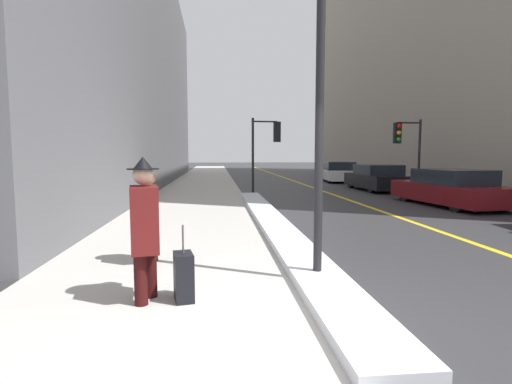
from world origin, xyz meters
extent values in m
plane|color=#2D2D30|center=(0.00, 0.00, 0.00)|extent=(160.00, 160.00, 0.00)
cube|color=#B2AFA8|center=(-2.00, 15.00, 0.01)|extent=(4.00, 80.00, 0.01)
cube|color=gold|center=(4.00, 15.00, 0.00)|extent=(0.16, 80.00, 0.00)
cube|color=silver|center=(0.22, 5.96, 0.08)|extent=(0.74, 14.17, 0.15)
cube|color=slate|center=(-7.00, 20.00, 6.94)|extent=(6.00, 36.00, 13.87)
cylinder|color=black|center=(0.23, 1.56, 2.60)|extent=(0.12, 0.12, 5.20)
cylinder|color=black|center=(0.46, 13.91, 1.69)|extent=(0.11, 0.11, 3.39)
cylinder|color=black|center=(1.01, 13.94, 3.24)|extent=(1.10, 0.14, 0.07)
cube|color=black|center=(1.55, 13.98, 2.79)|extent=(0.31, 0.22, 0.90)
sphere|color=red|center=(1.55, 14.10, 3.07)|extent=(0.19, 0.19, 0.19)
sphere|color=orange|center=(1.55, 14.10, 2.79)|extent=(0.19, 0.19, 0.19)
sphere|color=green|center=(1.55, 14.10, 2.50)|extent=(0.19, 0.19, 0.19)
cylinder|color=black|center=(7.76, 13.01, 1.65)|extent=(0.11, 0.11, 3.31)
cylinder|color=black|center=(7.21, 12.95, 3.16)|extent=(1.10, 0.18, 0.07)
cube|color=black|center=(6.66, 12.89, 2.71)|extent=(0.32, 0.23, 0.90)
sphere|color=red|center=(6.68, 12.77, 3.00)|extent=(0.19, 0.19, 0.19)
sphere|color=orange|center=(6.68, 12.77, 2.71)|extent=(0.19, 0.19, 0.19)
sphere|color=green|center=(6.68, 12.77, 2.42)|extent=(0.19, 0.19, 0.19)
cylinder|color=#340C0C|center=(-2.02, 1.13, 0.45)|extent=(0.16, 0.16, 0.90)
cylinder|color=#340C0C|center=(-2.09, 0.87, 0.45)|extent=(0.16, 0.16, 0.90)
cube|color=#561414|center=(-2.05, 1.00, 1.03)|extent=(0.42, 0.60, 0.79)
sphere|color=beige|center=(-2.05, 1.00, 1.56)|extent=(0.24, 0.24, 0.24)
cylinder|color=black|center=(-2.05, 1.00, 1.63)|extent=(0.38, 0.38, 0.01)
cone|color=black|center=(-2.05, 1.00, 1.70)|extent=(0.23, 0.23, 0.15)
cube|color=black|center=(-2.13, 1.36, 0.86)|extent=(0.14, 0.24, 0.28)
cylinder|color=#2A241B|center=(-2.25, 2.85, 0.41)|extent=(0.14, 0.14, 0.81)
cylinder|color=#2A241B|center=(-2.32, 2.61, 0.41)|extent=(0.14, 0.14, 0.81)
cube|color=#473D2D|center=(-2.28, 2.73, 0.92)|extent=(0.38, 0.54, 0.71)
sphere|color=tan|center=(-2.28, 2.73, 1.41)|extent=(0.22, 0.22, 0.22)
cylinder|color=#4C3823|center=(-2.28, 2.73, 1.47)|extent=(0.34, 0.34, 0.01)
cone|color=#4C3823|center=(-2.28, 2.73, 1.53)|extent=(0.21, 0.21, 0.13)
cube|color=#600F14|center=(6.96, 9.27, 0.46)|extent=(2.33, 4.75, 0.63)
cube|color=black|center=(6.97, 9.16, 1.02)|extent=(1.97, 2.54, 0.51)
cylinder|color=black|center=(5.99, 10.61, 0.31)|extent=(0.25, 0.64, 0.63)
cylinder|color=black|center=(7.65, 10.77, 0.31)|extent=(0.25, 0.64, 0.63)
cylinder|color=black|center=(6.27, 7.78, 0.31)|extent=(0.25, 0.64, 0.63)
cylinder|color=black|center=(7.93, 7.94, 0.31)|extent=(0.25, 0.64, 0.63)
cube|color=black|center=(6.80, 15.31, 0.47)|extent=(1.90, 4.47, 0.63)
cube|color=black|center=(6.81, 15.20, 1.03)|extent=(1.74, 2.33, 0.50)
cylinder|color=black|center=(5.97, 16.69, 0.34)|extent=(0.18, 0.68, 0.68)
cylinder|color=black|center=(7.62, 16.70, 0.34)|extent=(0.18, 0.68, 0.68)
cylinder|color=black|center=(5.98, 13.93, 0.34)|extent=(0.18, 0.68, 0.68)
cylinder|color=black|center=(7.64, 13.94, 0.34)|extent=(0.18, 0.68, 0.68)
cube|color=silver|center=(6.77, 21.59, 0.46)|extent=(2.28, 4.67, 0.62)
cube|color=black|center=(6.76, 21.48, 1.03)|extent=(1.93, 2.49, 0.52)
cylinder|color=black|center=(6.08, 23.06, 0.34)|extent=(0.25, 0.69, 0.68)
cylinder|color=black|center=(7.72, 22.91, 0.34)|extent=(0.25, 0.69, 0.68)
cylinder|color=black|center=(5.82, 20.27, 0.34)|extent=(0.25, 0.69, 0.68)
cylinder|color=black|center=(7.46, 20.12, 0.34)|extent=(0.25, 0.69, 0.68)
cube|color=black|center=(-1.60, 0.98, 0.30)|extent=(0.28, 0.40, 0.60)
cylinder|color=#4C4C51|center=(-1.60, 0.98, 0.77)|extent=(0.02, 0.02, 0.35)
camera|label=1|loc=(-1.19, -3.86, 1.81)|focal=28.00mm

